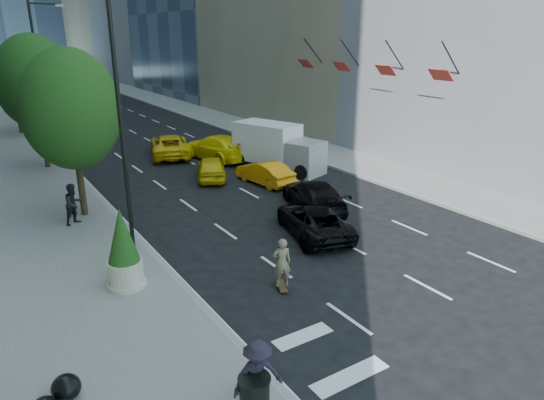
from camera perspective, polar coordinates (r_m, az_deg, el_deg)
ground at (r=19.25m, az=6.74°, el=-6.00°), size 160.00×160.00×0.00m
sidewalk_left at (r=44.15m, az=-29.38°, el=6.17°), size 6.00×120.00×0.15m
sidewalk_right at (r=48.94m, az=-6.59°, el=9.54°), size 4.00×120.00×0.15m
lamp_near at (r=18.18m, az=-17.06°, el=10.98°), size 2.13×0.22×10.00m
lamp_far at (r=35.76m, az=-25.49°, el=13.64°), size 2.13×0.22×10.00m
tree_near at (r=22.93m, az=-22.58°, el=9.77°), size 4.20×4.20×7.46m
tree_mid at (r=32.72m, az=-26.12°, el=12.32°), size 4.50×4.50×7.99m
tree_far at (r=45.66m, az=-28.25°, el=12.54°), size 3.90×3.90×6.92m
traffic_signal at (r=53.71m, az=-28.19°, el=12.80°), size 2.48×0.53×5.20m
facade_flags at (r=32.05m, az=10.82°, el=15.33°), size 1.85×13.30×2.05m
skateboarder at (r=16.11m, az=1.17°, el=-7.74°), size 0.73×0.61×1.70m
black_sedan_lincoln at (r=20.49m, az=4.92°, el=-2.35°), size 3.35×5.11×1.31m
black_sedan_mercedes at (r=23.35m, az=4.92°, el=0.57°), size 3.45×5.37×1.45m
taxi_a at (r=28.47m, az=-7.17°, el=3.80°), size 3.08×4.25×1.34m
taxi_b at (r=27.34m, az=-0.85°, el=3.24°), size 1.82×4.03×1.29m
taxi_c at (r=34.28m, az=-11.95°, el=6.29°), size 4.02×5.92×1.51m
taxi_d at (r=32.92m, az=-6.55°, el=6.18°), size 3.40×6.00×1.64m
city_bus at (r=47.64m, az=-23.35°, el=9.65°), size 4.55×11.32×3.07m
box_truck at (r=30.18m, az=0.58°, el=6.30°), size 3.91×6.23×2.81m
pedestrian_a at (r=22.76m, az=-22.29°, el=-0.44°), size 1.12×1.04×1.83m
pedestrian_c at (r=11.23m, az=-1.70°, el=-20.06°), size 1.23×0.82×1.78m
trash_can at (r=11.33m, az=-2.06°, el=-22.27°), size 0.66×0.66×0.99m
planter_shrub at (r=16.51m, az=-17.09°, el=-5.63°), size 1.14×1.14×2.74m
garbage_bags at (r=12.67m, az=-23.89°, el=-20.30°), size 1.15×1.11×0.57m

